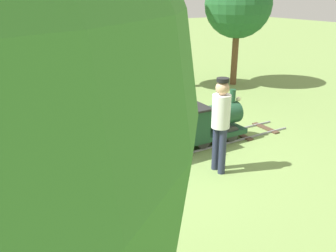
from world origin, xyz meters
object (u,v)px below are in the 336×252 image
locomotive (208,121)px  park_bench (123,99)px  conductor_person (221,118)px  oak_tree_distant (238,4)px  passenger_car (117,143)px

locomotive → park_bench: size_ratio=1.07×
locomotive → conductor_person: size_ratio=0.89×
park_bench → oak_tree_distant: size_ratio=0.38×
locomotive → passenger_car: size_ratio=0.61×
oak_tree_distant → passenger_car: bearing=-57.7°
locomotive → passenger_car: locomotive is taller
locomotive → oak_tree_distant: (-3.53, 3.64, 2.02)m
locomotive → conductor_person: 1.27m
passenger_car → oak_tree_distant: oak_tree_distant is taller
passenger_car → park_bench: (-2.49, 1.20, -0.01)m
conductor_person → oak_tree_distant: size_ratio=0.46×
park_bench → conductor_person: bearing=3.1°
locomotive → conductor_person: bearing=-27.6°
conductor_person → park_bench: bearing=-176.9°
locomotive → park_bench: (-2.49, -0.74, -0.07)m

